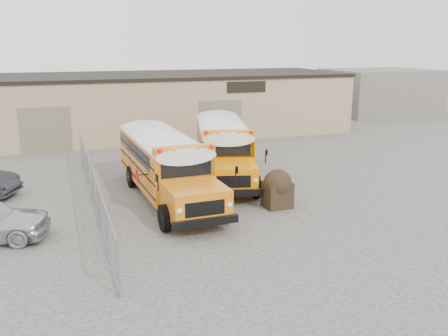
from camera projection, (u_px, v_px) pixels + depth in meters
name	position (u px, v px, depth m)	size (l,w,h in m)	color
ground	(242.00, 210.00, 21.57)	(120.00, 120.00, 0.00)	#3D3B38
warehouse	(152.00, 103.00, 39.33)	(30.20, 10.20, 4.67)	tan
chainlink_fence	(92.00, 185.00, 22.22)	(0.07, 18.07, 1.81)	gray
distant_building_right	(379.00, 92.00, 50.55)	(10.00, 8.00, 4.40)	slate
school_bus_left	(137.00, 137.00, 28.81)	(3.26, 10.52, 3.05)	orange
school_bus_right	(215.00, 125.00, 33.01)	(4.91, 10.64, 3.03)	#FF8800
tarp_bundle	(277.00, 188.00, 21.80)	(1.25, 1.25, 1.71)	black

